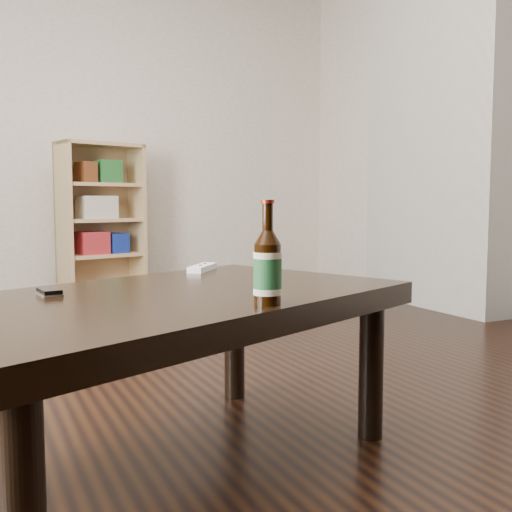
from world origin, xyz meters
name	(u,v)px	position (x,y,z in m)	size (l,w,h in m)	color
floor	(161,408)	(0.00, 0.00, -0.01)	(5.00, 6.00, 0.01)	black
wall_back	(48,123)	(0.00, 3.01, 1.35)	(5.00, 0.02, 2.70)	#B6AEA1
chimney_breast	(440,111)	(2.35, 1.20, 1.35)	(0.30, 1.20, 2.70)	silver
bookshelf	(99,217)	(0.32, 2.68, 0.61)	(0.68, 0.44, 1.17)	tan
coffee_table	(168,317)	(-0.12, -0.50, 0.42)	(1.48, 1.19, 0.48)	black
beer_bottle	(268,268)	(0.04, -0.77, 0.57)	(0.07, 0.07, 0.25)	black
phone	(49,292)	(-0.41, -0.39, 0.49)	(0.06, 0.10, 0.02)	#BCBCBF
remote	(202,268)	(0.15, -0.05, 0.49)	(0.15, 0.17, 0.02)	white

